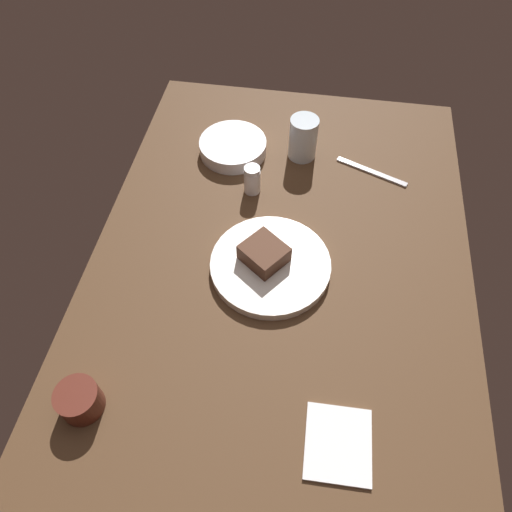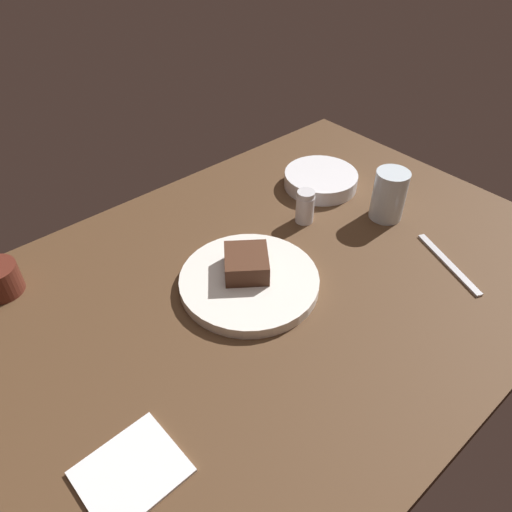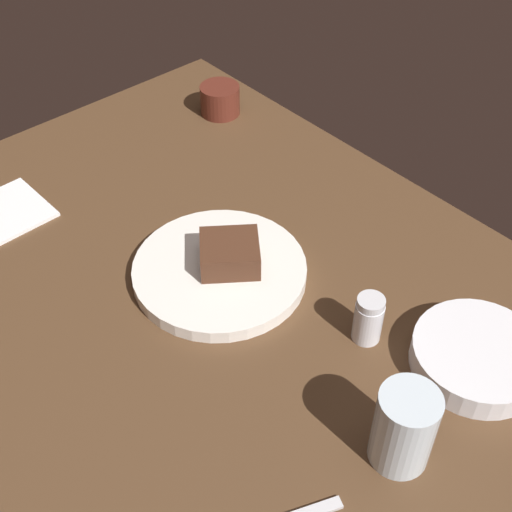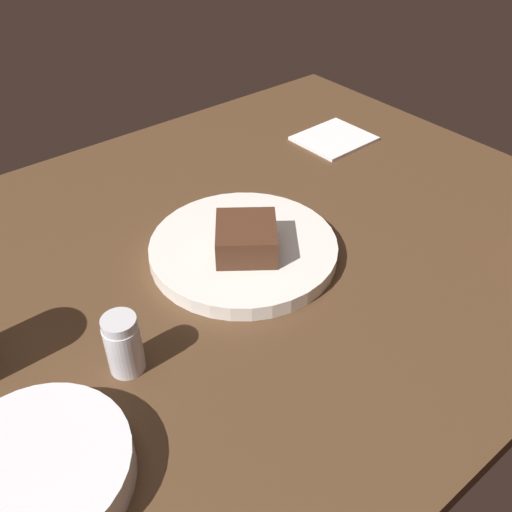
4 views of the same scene
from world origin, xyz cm
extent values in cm
cube|color=#4C331E|center=(0.00, 0.00, 1.50)|extent=(120.00, 84.00, 3.00)
cylinder|color=white|center=(4.39, -1.86, 4.08)|extent=(26.24, 26.24, 2.16)
cube|color=#472819|center=(3.73, -3.40, 7.22)|extent=(11.70, 11.82, 4.12)
cylinder|color=silver|center=(-18.20, -9.56, 6.17)|extent=(4.03, 4.03, 6.33)
cylinder|color=silver|center=(-18.20, -9.56, 9.93)|extent=(3.83, 3.83, 1.20)
cylinder|color=silver|center=(-31.23, -16.83, 4.82)|extent=(17.53, 17.53, 3.64)
cube|color=white|center=(39.44, 14.94, 3.30)|extent=(13.40, 11.79, 0.60)
camera|label=1|loc=(63.77, 4.36, 89.27)|focal=33.50mm
camera|label=2|loc=(46.48, 48.10, 66.56)|focal=33.73mm
camera|label=3|loc=(-54.54, 42.97, 77.71)|focal=48.59mm
camera|label=4|loc=(-33.17, -50.87, 52.26)|focal=39.29mm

